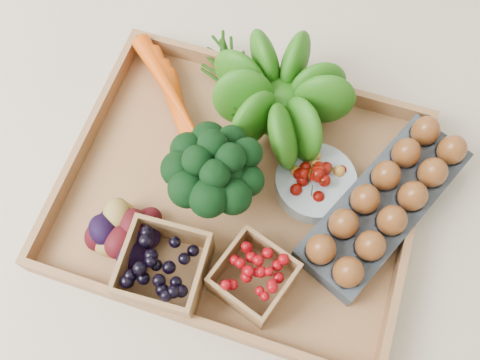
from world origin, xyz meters
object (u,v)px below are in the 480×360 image
(cherry_bowl, at_px, (315,183))
(egg_carton, at_px, (384,205))
(tray, at_px, (240,193))
(broccoli, at_px, (216,183))

(cherry_bowl, relative_size, egg_carton, 0.41)
(tray, distance_m, broccoli, 0.08)
(cherry_bowl, bearing_deg, broccoli, -155.75)
(broccoli, height_order, cherry_bowl, broccoli)
(cherry_bowl, bearing_deg, tray, -158.74)
(tray, height_order, broccoli, broccoli)
(cherry_bowl, bearing_deg, egg_carton, -1.60)
(broccoli, height_order, egg_carton, broccoli)
(tray, height_order, cherry_bowl, cherry_bowl)
(broccoli, bearing_deg, egg_carton, 13.51)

